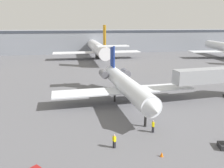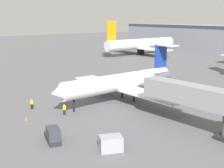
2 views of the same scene
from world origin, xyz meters
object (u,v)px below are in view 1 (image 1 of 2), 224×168
ground_crew_marshaller (153,126)px  traffic_cone_near (162,154)px  ground_crew_loader (114,141)px  parked_airliner_west_mid (97,48)px  regional_jet (125,84)px  jet_bridge (221,75)px

ground_crew_marshaller → traffic_cone_near: size_ratio=3.07×
ground_crew_loader → parked_airliner_west_mid: parked_airliner_west_mid is taller
regional_jet → parked_airliner_west_mid: size_ratio=0.64×
ground_crew_marshaller → parked_airliner_west_mid: parked_airliner_west_mid is taller
jet_bridge → traffic_cone_near: bearing=-138.3°
ground_crew_marshaller → ground_crew_loader: size_ratio=1.00×
regional_jet → traffic_cone_near: size_ratio=49.31×
regional_jet → traffic_cone_near: bearing=-91.1°
ground_crew_marshaller → ground_crew_loader: 6.53m
parked_airliner_west_mid → regional_jet: bearing=-92.3°
regional_jet → ground_crew_marshaller: 12.43m
jet_bridge → ground_crew_loader: (-23.50, -13.95, -3.82)m
regional_jet → parked_airliner_west_mid: (2.22, 55.46, 0.91)m
regional_jet → jet_bridge: 18.52m
jet_bridge → ground_crew_loader: 27.60m
regional_jet → ground_crew_marshaller: size_ratio=16.05×
ground_crew_marshaller → traffic_cone_near: 5.83m
jet_bridge → traffic_cone_near: size_ratio=31.75×
ground_crew_loader → regional_jet: bearing=71.4°
ground_crew_marshaller → parked_airliner_west_mid: bearing=88.8°
ground_crew_loader → traffic_cone_near: size_ratio=3.07×
traffic_cone_near → parked_airliner_west_mid: bearing=88.0°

